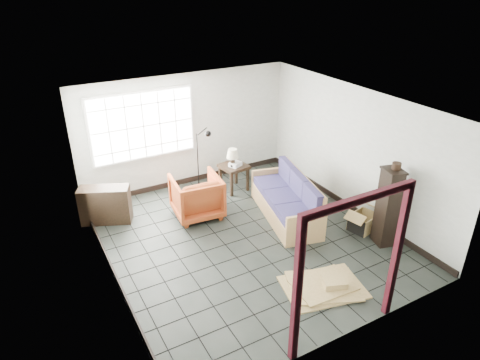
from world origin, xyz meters
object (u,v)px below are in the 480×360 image
side_table (234,169)px  tall_shelf (387,207)px  armchair (197,194)px  futon_sofa (289,202)px

side_table → tall_shelf: 3.53m
side_table → tall_shelf: bearing=-66.5°
armchair → side_table: armchair is taller
armchair → side_table: 1.36m
futon_sofa → side_table: size_ratio=3.55×
futon_sofa → armchair: armchair is taller
side_table → tall_shelf: size_ratio=0.42×
armchair → tall_shelf: tall_shelf is taller
futon_sofa → armchair: 1.88m
side_table → tall_shelf: tall_shelf is taller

